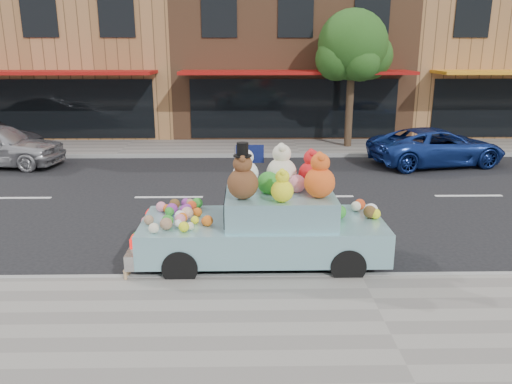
{
  "coord_description": "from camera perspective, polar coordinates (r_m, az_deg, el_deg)",
  "views": [
    {
      "loc": [
        -1.91,
        -12.67,
        3.8
      ],
      "look_at": [
        -1.76,
        -3.85,
        1.25
      ],
      "focal_mm": 35.0,
      "sensor_mm": 36.0,
      "label": 1
    }
  ],
  "objects": [
    {
      "name": "far_kerb",
      "position": [
        18.16,
        5.09,
        4.19
      ],
      "size": [
        60.0,
        0.12,
        0.13
      ],
      "primitive_type": "cube",
      "color": "gray",
      "rests_on": "ground"
    },
    {
      "name": "street_tree",
      "position": [
        19.62,
        11.0,
        15.53
      ],
      "size": [
        3.0,
        2.7,
        5.22
      ],
      "color": "#38281C",
      "rests_on": "ground"
    },
    {
      "name": "art_car",
      "position": [
        8.95,
        1.04,
        -3.39
      ],
      "size": [
        4.49,
        1.79,
        2.31
      ],
      "rotation": [
        0.0,
        0.0,
        0.0
      ],
      "color": "black",
      "rests_on": "ground"
    },
    {
      "name": "near_sidewalk",
      "position": [
        7.46,
        14.44,
        -14.51
      ],
      "size": [
        60.0,
        3.0,
        0.12
      ],
      "primitive_type": "cube",
      "color": "gray",
      "rests_on": "ground"
    },
    {
      "name": "storefront_mid",
      "position": [
        24.72,
        3.58,
        15.73
      ],
      "size": [
        10.0,
        9.8,
        7.3
      ],
      "color": "brown",
      "rests_on": "ground"
    },
    {
      "name": "storefront_left",
      "position": [
        25.94,
        -19.85,
        14.87
      ],
      "size": [
        10.0,
        9.8,
        7.3
      ],
      "color": "#A27144",
      "rests_on": "ground"
    },
    {
      "name": "storefront_right",
      "position": [
        27.37,
        25.66,
        14.28
      ],
      "size": [
        10.0,
        9.8,
        7.3
      ],
      "color": "#A27144",
      "rests_on": "ground"
    },
    {
      "name": "ground",
      "position": [
        13.37,
        7.27,
        -0.53
      ],
      "size": [
        120.0,
        120.0,
        0.0
      ],
      "primitive_type": "plane",
      "color": "black",
      "rests_on": "ground"
    },
    {
      "name": "near_kerb",
      "position": [
        8.74,
        11.89,
        -9.54
      ],
      "size": [
        60.0,
        0.12,
        0.13
      ],
      "primitive_type": "cube",
      "color": "gray",
      "rests_on": "ground"
    },
    {
      "name": "far_sidewalk",
      "position": [
        19.63,
        4.64,
        5.09
      ],
      "size": [
        60.0,
        3.0,
        0.12
      ],
      "primitive_type": "cube",
      "color": "gray",
      "rests_on": "ground"
    },
    {
      "name": "car_blue",
      "position": [
        17.82,
        19.96,
        4.88
      ],
      "size": [
        4.8,
        2.91,
        1.25
      ],
      "primitive_type": "imported",
      "rotation": [
        0.0,
        0.0,
        1.77
      ],
      "color": "navy",
      "rests_on": "ground"
    }
  ]
}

